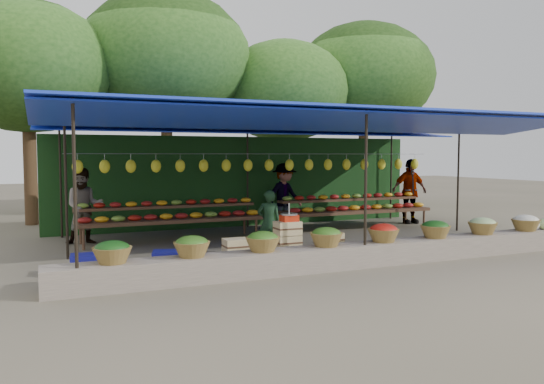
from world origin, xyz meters
name	(u,v)px	position (x,y,z in m)	size (l,w,h in m)	color
ground	(293,243)	(0.00, 0.00, 0.00)	(60.00, 60.00, 0.00)	brown
stone_curb	(360,255)	(0.00, -2.75, 0.20)	(10.60, 0.55, 0.40)	#6B6155
stall_canopy	(292,124)	(0.00, 0.06, 2.68)	(10.80, 6.60, 2.82)	black
produce_baskets	(356,235)	(-0.10, -2.75, 0.56)	(8.98, 0.58, 0.34)	brown
netting_backdrop	(244,181)	(0.00, 3.15, 1.25)	(10.60, 0.06, 2.50)	#214E1C
tree_row	(227,73)	(0.50, 6.09, 4.70)	(16.51, 5.50, 7.12)	#3D2516
fruit_table_left	(171,215)	(-2.49, 1.35, 0.61)	(4.21, 0.95, 0.93)	#452C1B
fruit_table_right	(355,207)	(2.51, 1.35, 0.61)	(4.21, 0.95, 0.93)	#452C1B
crate_counter	(286,246)	(-1.11, -1.98, 0.31)	(2.35, 0.34, 0.77)	tan
weighing_scale	(289,217)	(-1.05, -1.98, 0.85)	(0.32, 0.32, 0.33)	red
vendor_seated	(269,222)	(-1.06, -1.05, 0.64)	(0.47, 0.31, 1.29)	#16321B
customer_left	(84,206)	(-4.36, 1.73, 0.85)	(0.83, 0.65, 1.70)	slate
customer_mid	(285,195)	(0.89, 2.38, 0.88)	(1.14, 0.66, 1.77)	slate
customer_right	(409,191)	(4.61, 1.75, 0.94)	(1.10, 0.46, 1.88)	slate
blue_crate_front	(170,261)	(-3.24, -1.79, 0.17)	(0.57, 0.41, 0.34)	navy
blue_crate_back	(89,264)	(-4.54, -1.54, 0.17)	(0.57, 0.41, 0.34)	navy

